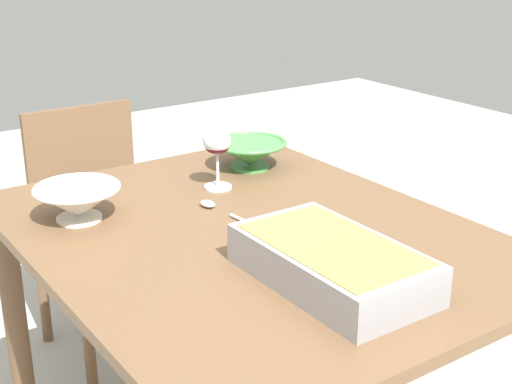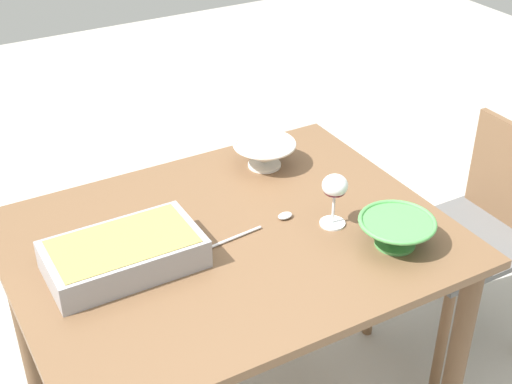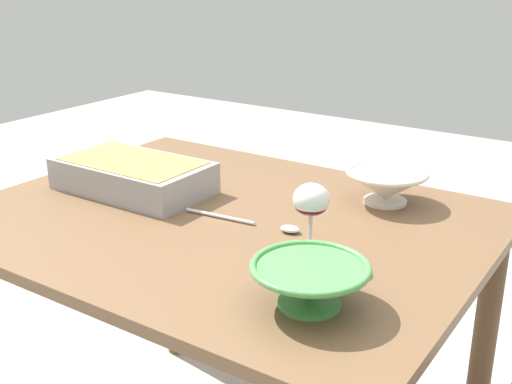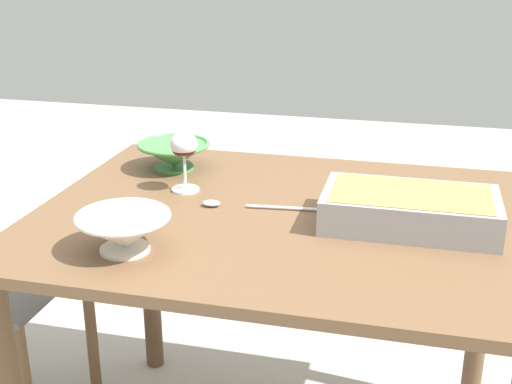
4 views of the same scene
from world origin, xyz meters
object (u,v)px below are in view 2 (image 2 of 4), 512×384
Objects in this scene: casserole_dish at (124,253)px; serving_spoon at (266,224)px; chair at (477,233)px; wine_glass at (335,189)px; dining_table at (231,271)px; mixing_bowl at (265,153)px; small_bowl at (396,231)px.

casserole_dish is 1.33× the size of serving_spoon.
wine_glass reaches higher than chair.
chair is (0.94, -0.03, -0.18)m from dining_table.
mixing_bowl reaches higher than serving_spoon.
mixing_bowl is 0.68× the size of serving_spoon.
wine_glass is at bearing -26.03° from serving_spoon.
dining_table is 4.00× the size of serving_spoon.
casserole_dish reaches higher than dining_table.
dining_table is 5.67× the size of small_bowl.
casserole_dish is at bearing 170.02° from wine_glass.
dining_table is at bearing -133.77° from mixing_bowl.
mixing_bowl reaches higher than chair.
dining_table is 0.37m from wine_glass.
wine_glass is 0.20m from small_bowl.
casserole_dish is 1.96× the size of mixing_bowl.
casserole_dish is at bearing -154.19° from mixing_bowl.
small_bowl reaches higher than chair.
small_bowl reaches higher than dining_table.
mixing_bowl is at bearing 25.81° from casserole_dish.
chair is 2.16× the size of casserole_dish.
mixing_bowl reaches higher than small_bowl.
serving_spoon is at bearing -119.49° from mixing_bowl.
dining_table is 0.34m from casserole_dish.
wine_glass is (-0.66, -0.06, 0.41)m from chair.
small_bowl is at bearing -80.44° from mixing_bowl.
mixing_bowl is (-0.00, 0.37, -0.07)m from wine_glass.
small_bowl is (0.09, -0.53, -0.00)m from mixing_bowl.
wine_glass is at bearing -174.84° from chair.
wine_glass reaches higher than mixing_bowl.
mixing_bowl is 0.34m from serving_spoon.
mixing_bowl reaches higher than casserole_dish.
serving_spoon is at bearing 136.67° from small_bowl.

